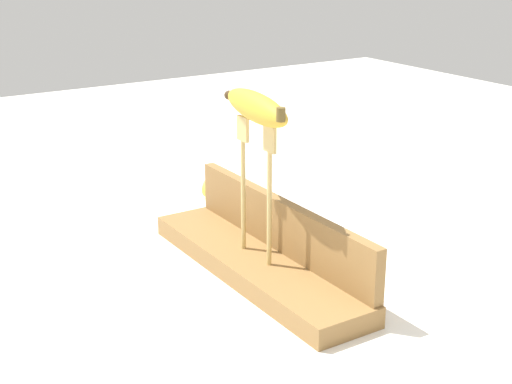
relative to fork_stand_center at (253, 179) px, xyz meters
The scene contains 6 objects.
ground_plane 0.15m from the fork_stand_center, 90.00° to the left, with size 3.00×3.00×0.00m, color white.
wooden_board 0.14m from the fork_stand_center, 90.00° to the left, with size 0.45×0.11×0.03m, color olive.
board_backstop 0.10m from the fork_stand_center, 90.00° to the left, with size 0.44×0.02×0.08m, color olive.
fork_stand_center is the anchor object (origin of this frame).
banana_raised_center 0.10m from the fork_stand_center, behind, with size 0.19×0.07×0.04m.
banana_chunk_near 0.37m from the fork_stand_center, 158.93° to the left, with size 0.06×0.05×0.04m.
Camera 1 is at (0.84, -0.54, 0.48)m, focal length 52.12 mm.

